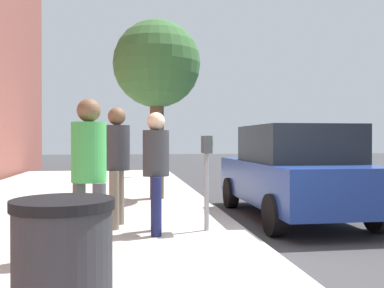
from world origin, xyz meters
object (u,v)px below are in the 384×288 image
(parking_meter, at_px, (207,162))
(parked_sedan_near, at_px, (294,172))
(pedestrian_at_meter, at_px, (156,162))
(traffic_signal, at_px, (162,111))
(parking_officer, at_px, (117,155))
(trash_bin, at_px, (63,286))
(pedestrian_bystander, at_px, (89,163))
(street_tree, at_px, (157,66))

(parking_meter, bearing_deg, parked_sedan_near, -52.60)
(pedestrian_at_meter, bearing_deg, parking_meter, 9.84)
(pedestrian_at_meter, height_order, parked_sedan_near, pedestrian_at_meter)
(parked_sedan_near, bearing_deg, traffic_signal, 12.86)
(parking_meter, distance_m, pedestrian_at_meter, 0.77)
(parking_officer, bearing_deg, parked_sedan_near, 27.89)
(pedestrian_at_meter, bearing_deg, trash_bin, -99.24)
(parking_officer, bearing_deg, pedestrian_at_meter, -34.36)
(pedestrian_at_meter, height_order, traffic_signal, traffic_signal)
(pedestrian_at_meter, xyz_separation_m, parking_officer, (0.57, 0.57, 0.08))
(traffic_signal, bearing_deg, trash_bin, 173.17)
(parking_meter, distance_m, parking_officer, 1.42)
(parking_meter, xyz_separation_m, pedestrian_at_meter, (-0.10, 0.76, 0.01))
(parking_officer, relative_size, trash_bin, 1.83)
(parking_officer, bearing_deg, traffic_signal, 91.83)
(pedestrian_at_meter, distance_m, parking_officer, 0.81)
(pedestrian_bystander, distance_m, traffic_signal, 11.21)
(pedestrian_at_meter, distance_m, pedestrian_bystander, 1.44)
(parking_officer, bearing_deg, parking_meter, -9.01)
(parking_officer, xyz_separation_m, parked_sedan_near, (1.03, -3.30, -0.36))
(traffic_signal, bearing_deg, parked_sedan_near, -167.14)
(pedestrian_at_meter, bearing_deg, street_tree, 88.60)
(pedestrian_at_meter, height_order, parking_officer, parking_officer)
(parking_meter, bearing_deg, trash_bin, 157.87)
(street_tree, relative_size, traffic_signal, 1.14)
(parking_meter, relative_size, trash_bin, 1.40)
(street_tree, bearing_deg, parking_officer, 165.22)
(parking_meter, height_order, parked_sedan_near, parked_sedan_near)
(pedestrian_at_meter, relative_size, parking_officer, 0.94)
(parking_officer, distance_m, trash_bin, 4.29)
(parking_meter, relative_size, traffic_signal, 0.39)
(pedestrian_bystander, bearing_deg, parked_sedan_near, -1.60)
(pedestrian_bystander, xyz_separation_m, traffic_signal, (11.00, -1.69, 1.34))
(pedestrian_at_meter, distance_m, parked_sedan_near, 3.17)
(parking_meter, xyz_separation_m, parked_sedan_near, (1.50, -1.97, -0.27))
(pedestrian_bystander, distance_m, parked_sedan_near, 4.53)
(parking_meter, bearing_deg, street_tree, 7.81)
(pedestrian_at_meter, bearing_deg, parked_sedan_near, 33.03)
(parking_meter, height_order, parking_officer, parking_officer)
(traffic_signal, bearing_deg, pedestrian_at_meter, 175.08)
(parked_sedan_near, height_order, trash_bin, parked_sedan_near)
(parked_sedan_near, bearing_deg, pedestrian_bystander, 127.75)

